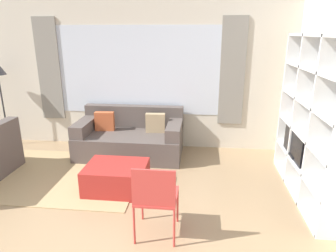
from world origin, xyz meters
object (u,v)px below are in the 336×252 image
object	(u,v)px
shelving_unit	(316,121)
ottoman	(117,177)
couch_main	(131,138)
folding_chair	(156,195)

from	to	relation	value
shelving_unit	ottoman	size ratio (longest dim) A/B	2.53
couch_main	shelving_unit	bearing A→B (deg)	-21.80
shelving_unit	folding_chair	bearing A→B (deg)	-148.88
ottoman	folding_chair	size ratio (longest dim) A/B	0.97
shelving_unit	folding_chair	xyz separation A→B (m)	(-1.92, -1.16, -0.52)
couch_main	ottoman	size ratio (longest dim) A/B	2.20
couch_main	ottoman	bearing A→B (deg)	-85.78
shelving_unit	couch_main	distance (m)	3.02
shelving_unit	folding_chair	size ratio (longest dim) A/B	2.45
couch_main	folding_chair	size ratio (longest dim) A/B	2.13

